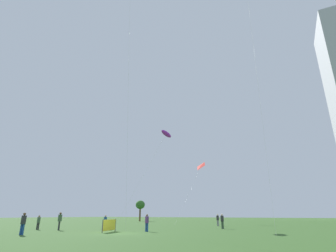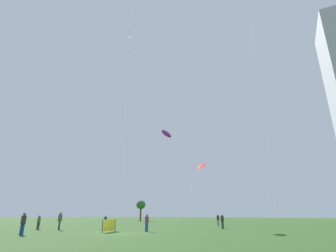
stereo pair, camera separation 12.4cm
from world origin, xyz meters
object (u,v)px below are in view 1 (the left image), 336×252
Objects in this scene: person_standing_0 at (23,222)px; person_standing_5 at (218,219)px; person_standing_1 at (147,221)px; person_standing_3 at (222,220)px; kite_flying_0 at (166,134)px; park_tree_1 at (140,205)px; person_standing_4 at (39,221)px; event_banner at (109,225)px; person_standing_2 at (60,220)px; person_standing_6 at (105,221)px; kite_flying_2 at (201,166)px.

person_standing_0 is 26.80m from person_standing_5.
person_standing_5 is (1.41, 16.52, 0.03)m from person_standing_1.
kite_flying_0 is at bearing -64.52° from person_standing_3.
person_standing_1 is 0.97× the size of person_standing_3.
park_tree_1 is at bearing 111.13° from person_standing_1.
park_tree_1 reaches higher than person_standing_4.
person_standing_3 reaches higher than event_banner.
person_standing_2 reaches higher than person_standing_4.
person_standing_1 is at bearing -68.73° from kite_flying_0.
person_standing_1 is 3.72m from event_banner.
person_standing_3 is at bearing 57.01° from event_banner.
person_standing_0 is 1.04× the size of person_standing_3.
person_standing_3 is at bearing 45.27° from person_standing_6.
person_standing_2 is 22.42m from person_standing_5.
person_standing_1 is 17.07m from kite_flying_0.
person_standing_1 is 1.07× the size of person_standing_4.
person_standing_4 is at bearing -70.00° from park_tree_1.
kite_flying_2 is (6.73, 31.83, 10.68)m from person_standing_4.
person_standing_2 is (-3.37, 6.20, 0.05)m from person_standing_0.
kite_flying_0 is 18.22m from kite_flying_2.
person_standing_4 is 20.87m from kite_flying_0.
person_standing_6 is (-7.72, -15.90, -0.09)m from person_standing_5.
event_banner is (-2.68, -2.56, -0.31)m from person_standing_1.
person_standing_0 is at bearing -105.87° from person_standing_4.
person_standing_1 is (6.38, 9.12, -0.07)m from person_standing_0.
kite_flying_0 is (8.82, 13.86, 12.87)m from person_standing_4.
event_banner is (1.41, -13.08, -13.12)m from kite_flying_0.
kite_flying_0 reaches higher than person_standing_0.
person_standing_3 is at bearing -54.67° from person_standing_5.
person_standing_3 is (4.80, 8.97, 0.03)m from person_standing_1.
person_standing_0 reaches higher than person_standing_3.
person_standing_3 is (14.55, 11.90, -0.09)m from person_standing_2.
person_standing_0 reaches higher than person_standing_6.
person_standing_4 is at bearing -71.38° from person_standing_0.
kite_flying_0 is at bearing -82.52° from person_standing_2.
person_standing_2 is 1.20× the size of person_standing_6.
person_standing_4 is 24.49m from person_standing_5.
person_standing_5 is 15.15m from kite_flying_0.
park_tree_1 reaches higher than person_standing_6.
person_standing_4 is 0.91× the size of person_standing_5.
person_standing_5 is 19.52m from event_banner.
kite_flying_2 reaches higher than person_standing_6.
person_standing_2 is 3.20m from person_standing_4.
person_standing_5 is (-3.39, 7.55, -0.00)m from person_standing_3.
park_tree_1 reaches higher than person_standing_0.
person_standing_0 is at bearing -95.74° from person_standing_5.
event_banner is (7.07, 0.37, -0.44)m from person_standing_2.
kite_flying_2 is at bearing 96.64° from kite_flying_0.
person_standing_5 is at bearing 68.54° from person_standing_1.
person_standing_3 reaches higher than person_standing_4.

